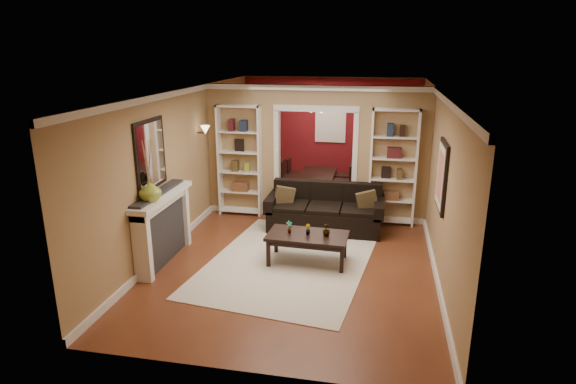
% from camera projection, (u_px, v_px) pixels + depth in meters
% --- Properties ---
extents(floor, '(8.00, 8.00, 0.00)m').
position_uv_depth(floor, '(306.00, 237.00, 9.01)').
color(floor, brown).
rests_on(floor, ground).
extents(ceiling, '(8.00, 8.00, 0.00)m').
position_uv_depth(ceiling, '(307.00, 90.00, 8.23)').
color(ceiling, white).
rests_on(ceiling, ground).
extents(wall_back, '(8.00, 0.00, 8.00)m').
position_uv_depth(wall_back, '(331.00, 130.00, 12.38)').
color(wall_back, '#A38256').
rests_on(wall_back, ground).
extents(wall_front, '(8.00, 0.00, 8.00)m').
position_uv_depth(wall_front, '(244.00, 259.00, 4.86)').
color(wall_front, '#A38256').
rests_on(wall_front, ground).
extents(wall_left, '(0.00, 8.00, 8.00)m').
position_uv_depth(wall_left, '(188.00, 161.00, 9.04)').
color(wall_left, '#A38256').
rests_on(wall_left, ground).
extents(wall_right, '(0.00, 8.00, 8.00)m').
position_uv_depth(wall_right, '(436.00, 173.00, 8.21)').
color(wall_right, '#A38256').
rests_on(wall_right, ground).
extents(partition_wall, '(4.50, 0.15, 2.70)m').
position_uv_depth(partition_wall, '(316.00, 153.00, 9.75)').
color(partition_wall, '#A38256').
rests_on(partition_wall, floor).
extents(red_back_panel, '(4.44, 0.04, 2.64)m').
position_uv_depth(red_back_panel, '(330.00, 132.00, 12.36)').
color(red_back_panel, maroon).
rests_on(red_back_panel, floor).
extents(dining_window, '(0.78, 0.03, 0.98)m').
position_uv_depth(dining_window, '(330.00, 123.00, 12.26)').
color(dining_window, '#8CA5CC').
rests_on(dining_window, wall_back).
extents(area_rug, '(2.92, 3.77, 0.01)m').
position_uv_depth(area_rug, '(289.00, 262.00, 7.94)').
color(area_rug, beige).
rests_on(area_rug, floor).
extents(sofa, '(2.24, 0.97, 0.87)m').
position_uv_depth(sofa, '(325.00, 208.00, 9.25)').
color(sofa, black).
rests_on(sofa, floor).
extents(pillow_left, '(0.39, 0.23, 0.37)m').
position_uv_depth(pillow_left, '(284.00, 197.00, 9.33)').
color(pillow_left, brown).
rests_on(pillow_left, sofa).
extents(pillow_right, '(0.39, 0.20, 0.37)m').
position_uv_depth(pillow_right, '(367.00, 202.00, 9.04)').
color(pillow_right, brown).
rests_on(pillow_right, sofa).
extents(coffee_table, '(1.33, 0.76, 0.49)m').
position_uv_depth(coffee_table, '(307.00, 248.00, 7.87)').
color(coffee_table, black).
rests_on(coffee_table, floor).
extents(plant_left, '(0.13, 0.12, 0.21)m').
position_uv_depth(plant_left, '(289.00, 227.00, 7.82)').
color(plant_left, '#336626').
rests_on(plant_left, coffee_table).
extents(plant_center, '(0.12, 0.12, 0.17)m').
position_uv_depth(plant_center, '(308.00, 229.00, 7.77)').
color(plant_center, '#336626').
rests_on(plant_center, coffee_table).
extents(plant_right, '(0.17, 0.17, 0.22)m').
position_uv_depth(plant_right, '(326.00, 229.00, 7.71)').
color(plant_right, '#336626').
rests_on(plant_right, coffee_table).
extents(bookshelf_left, '(0.90, 0.30, 2.30)m').
position_uv_depth(bookshelf_left, '(240.00, 161.00, 9.93)').
color(bookshelf_left, white).
rests_on(bookshelf_left, floor).
extents(bookshelf_right, '(0.90, 0.30, 2.30)m').
position_uv_depth(bookshelf_right, '(393.00, 168.00, 9.36)').
color(bookshelf_right, white).
rests_on(bookshelf_right, floor).
extents(fireplace, '(0.32, 1.70, 1.16)m').
position_uv_depth(fireplace, '(165.00, 228.00, 7.82)').
color(fireplace, white).
rests_on(fireplace, floor).
extents(vase, '(0.43, 0.43, 0.35)m').
position_uv_depth(vase, '(150.00, 190.00, 7.25)').
color(vase, '#8EA535').
rests_on(vase, fireplace).
extents(mirror, '(0.03, 0.95, 1.10)m').
position_uv_depth(mirror, '(150.00, 154.00, 7.49)').
color(mirror, silver).
rests_on(mirror, wall_left).
extents(wall_sconce, '(0.18, 0.18, 0.22)m').
position_uv_depth(wall_sconce, '(202.00, 131.00, 9.40)').
color(wall_sconce, '#FFE0A5').
rests_on(wall_sconce, wall_left).
extents(framed_art, '(0.04, 0.85, 1.05)m').
position_uv_depth(framed_art, '(441.00, 176.00, 7.22)').
color(framed_art, black).
rests_on(framed_art, wall_right).
extents(dining_table, '(1.50, 0.84, 0.53)m').
position_uv_depth(dining_table, '(318.00, 184.00, 11.50)').
color(dining_table, black).
rests_on(dining_table, floor).
extents(dining_chair_nw, '(0.51, 0.51, 0.92)m').
position_uv_depth(dining_chair_nw, '(293.00, 178.00, 11.27)').
color(dining_chair_nw, black).
rests_on(dining_chair_nw, floor).
extents(dining_chair_ne, '(0.53, 0.53, 0.87)m').
position_uv_depth(dining_chair_ne, '(340.00, 182.00, 11.07)').
color(dining_chair_ne, black).
rests_on(dining_chair_ne, floor).
extents(dining_chair_sw, '(0.45, 0.45, 0.83)m').
position_uv_depth(dining_chair_sw, '(298.00, 174.00, 11.84)').
color(dining_chair_sw, black).
rests_on(dining_chair_sw, floor).
extents(dining_chair_se, '(0.46, 0.46, 0.85)m').
position_uv_depth(dining_chair_se, '(342.00, 176.00, 11.64)').
color(dining_chair_se, black).
rests_on(dining_chair_se, floor).
extents(chandelier, '(0.50, 0.50, 0.30)m').
position_uv_depth(chandelier, '(325.00, 111.00, 10.96)').
color(chandelier, '#301F16').
rests_on(chandelier, ceiling).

